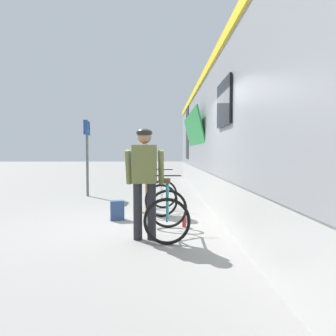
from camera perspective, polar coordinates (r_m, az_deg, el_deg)
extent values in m
plane|color=gray|center=(5.85, -3.67, -10.75)|extent=(80.00, 80.00, 0.00)
cube|color=gray|center=(6.65, 22.44, 10.19)|extent=(3.00, 20.69, 2.70)
cube|color=#B7B7B2|center=(6.66, 22.14, -5.34)|extent=(2.97, 20.69, 0.90)
cube|color=#238C3D|center=(10.13, 5.11, 5.29)|extent=(0.43, 4.28, 1.66)
cube|color=yellow|center=(6.48, 9.34, 21.21)|extent=(0.04, 20.27, 0.20)
cube|color=black|center=(5.58, 10.37, 11.80)|extent=(0.04, 1.10, 0.80)
cube|color=black|center=(13.37, 3.64, 6.66)|extent=(0.03, 1.10, 2.29)
ellipsoid|color=slate|center=(6.99, 22.70, 22.06)|extent=(2.85, 20.27, 0.36)
cylinder|color=#935B2D|center=(7.13, -5.46, -4.61)|extent=(0.14, 0.14, 0.90)
cylinder|color=#935B2D|center=(7.11, -3.69, -4.62)|extent=(0.14, 0.14, 0.90)
cube|color=#2D4C9E|center=(7.06, -4.60, 1.43)|extent=(0.39, 0.25, 0.60)
cylinder|color=#2D4C9E|center=(7.13, -6.66, 1.03)|extent=(0.10, 0.26, 0.56)
cylinder|color=#2D4C9E|center=(7.08, -2.48, 1.04)|extent=(0.10, 0.26, 0.56)
sphere|color=beige|center=(7.06, -4.62, 4.92)|extent=(0.22, 0.22, 0.22)
ellipsoid|color=white|center=(7.06, -4.62, 5.41)|extent=(0.26, 0.28, 0.14)
cylinder|color=#232328|center=(4.90, -5.67, -8.08)|extent=(0.14, 0.14, 0.90)
cylinder|color=#232328|center=(4.88, -3.08, -8.11)|extent=(0.14, 0.14, 0.90)
cube|color=olive|center=(4.80, -4.42, 0.72)|extent=(0.39, 0.25, 0.60)
cylinder|color=olive|center=(4.87, -7.42, 0.15)|extent=(0.10, 0.26, 0.56)
cylinder|color=olive|center=(4.83, -1.30, 0.15)|extent=(0.10, 0.26, 0.56)
sphere|color=#9E7051|center=(4.81, -4.44, 5.85)|extent=(0.22, 0.22, 0.22)
ellipsoid|color=black|center=(4.81, -4.44, 6.57)|extent=(0.26, 0.28, 0.14)
torus|color=black|center=(7.56, -0.95, -4.88)|extent=(0.71, 0.08, 0.71)
torus|color=black|center=(6.55, -1.28, -6.10)|extent=(0.71, 0.08, 0.71)
cylinder|color=white|center=(7.18, -1.06, -3.31)|extent=(0.07, 0.65, 0.63)
cylinder|color=white|center=(7.03, -1.10, -0.97)|extent=(0.07, 0.85, 0.04)
cylinder|color=white|center=(6.76, -1.20, -3.70)|extent=(0.05, 0.28, 0.62)
cylinder|color=white|center=(6.73, -1.22, -6.09)|extent=(0.04, 0.36, 0.08)
cylinder|color=white|center=(6.58, -1.26, -3.65)|extent=(0.03, 0.14, 0.56)
cylinder|color=white|center=(7.50, -0.96, -2.83)|extent=(0.04, 0.08, 0.55)
cylinder|color=black|center=(7.45, -0.97, -0.29)|extent=(0.48, 0.04, 0.02)
cube|color=#4C2D19|center=(6.58, -1.26, -0.81)|extent=(0.11, 0.24, 0.06)
torus|color=black|center=(5.62, -0.03, -7.61)|extent=(0.71, 0.07, 0.71)
torus|color=black|center=(4.63, -0.20, -9.93)|extent=(0.71, 0.07, 0.71)
cylinder|color=#197A7F|center=(5.23, -0.08, -5.66)|extent=(0.07, 0.64, 0.63)
cylinder|color=#197A7F|center=(5.08, -0.10, -2.49)|extent=(0.07, 0.85, 0.04)
cylinder|color=#197A7F|center=(4.81, -0.15, -6.41)|extent=(0.05, 0.28, 0.62)
cylinder|color=#197A7F|center=(4.81, -0.16, -9.77)|extent=(0.04, 0.36, 0.08)
cylinder|color=#197A7F|center=(4.63, -0.19, -6.45)|extent=(0.03, 0.14, 0.56)
cylinder|color=#197A7F|center=(5.56, -0.03, -4.87)|extent=(0.03, 0.08, 0.55)
cylinder|color=black|center=(5.49, -0.03, -1.45)|extent=(0.48, 0.04, 0.02)
cube|color=#4C2D19|center=(4.62, -0.18, -2.41)|extent=(0.11, 0.24, 0.06)
cube|color=navy|center=(6.39, -9.45, -7.79)|extent=(0.31, 0.23, 0.40)
cylinder|color=red|center=(5.75, 3.05, -9.99)|extent=(0.08, 0.08, 0.20)
cylinder|color=#595B60|center=(9.93, -14.85, 1.78)|extent=(0.08, 0.08, 2.40)
cube|color=#193F99|center=(9.96, -14.92, 7.26)|extent=(0.04, 0.70, 0.44)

